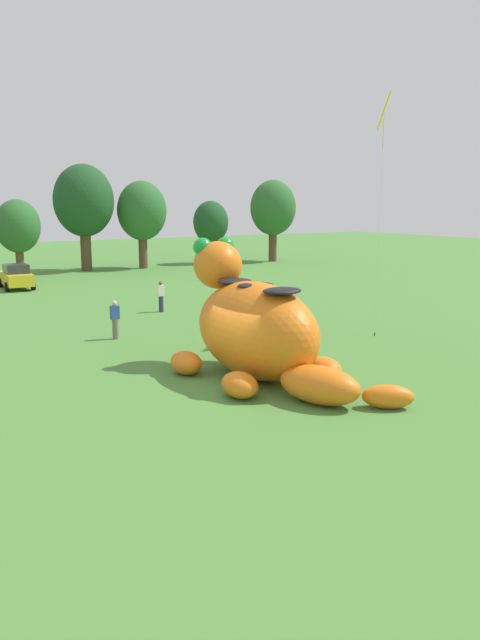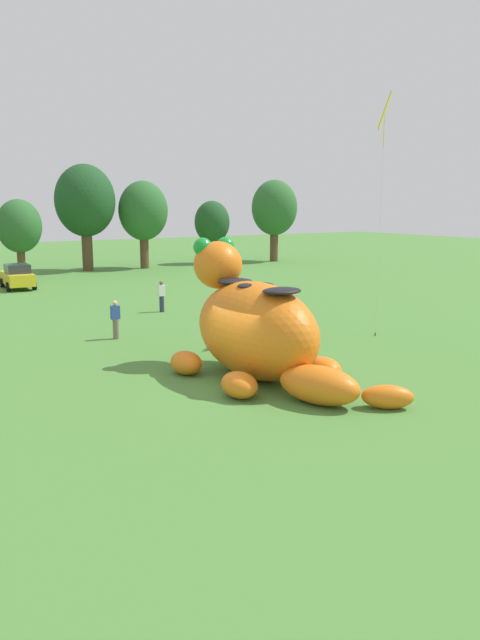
{
  "view_description": "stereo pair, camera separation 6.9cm",
  "coord_description": "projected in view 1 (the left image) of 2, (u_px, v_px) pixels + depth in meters",
  "views": [
    {
      "loc": [
        -10.08,
        -16.44,
        5.89
      ],
      "look_at": [
        1.16,
        1.42,
        1.83
      ],
      "focal_mm": 34.22,
      "sensor_mm": 36.0,
      "label": 1
    },
    {
      "loc": [
        -10.02,
        -16.48,
        5.89
      ],
      "look_at": [
        1.16,
        1.42,
        1.83
      ],
      "focal_mm": 34.22,
      "sensor_mm": 36.0,
      "label": 2
    }
  ],
  "objects": [
    {
      "name": "tree_mid_right",
      "position": [
        142.0,
        211.0,
        55.09
      ],
      "size": [
        4.44,
        4.44,
        7.88
      ],
      "color": "brown",
      "rests_on": "ground"
    },
    {
      "name": "ground_plane",
      "position": [
        233.0,
        385.0,
        20.05
      ],
      "size": [
        160.0,
        160.0,
        0.0
      ],
      "primitive_type": "plane",
      "color": "#4C8438"
    },
    {
      "name": "tethered_flying_kite",
      "position": [
        384.0,
        116.0,
        25.71
      ],
      "size": [
        1.13,
        1.13,
        10.42
      ],
      "color": "brown",
      "rests_on": "ground"
    },
    {
      "name": "giant_inflatable_creature",
      "position": [
        256.0,
        329.0,
        20.68
      ],
      "size": [
        4.69,
        8.99,
        4.66
      ],
      "color": "orange",
      "rests_on": "ground"
    },
    {
      "name": "tree_centre_right",
      "position": [
        84.0,
        201.0,
        52.94
      ],
      "size": [
        5.2,
        5.2,
        9.23
      ],
      "color": "brown",
      "rests_on": "ground"
    },
    {
      "name": "tree_right",
      "position": [
        211.0,
        223.0,
        59.71
      ],
      "size": [
        3.45,
        3.45,
        6.12
      ],
      "color": "brown",
      "rests_on": "ground"
    },
    {
      "name": "tree_far_right",
      "position": [
        273.0,
        208.0,
        61.81
      ],
      "size": [
        4.62,
        4.62,
        8.21
      ],
      "color": "brown",
      "rests_on": "ground"
    },
    {
      "name": "spectator_wandering",
      "position": [
        245.0,
        305.0,
        30.72
      ],
      "size": [
        0.38,
        0.26,
        1.71
      ],
      "color": "#2D334C",
      "rests_on": "ground"
    },
    {
      "name": "car_yellow",
      "position": [
        16.0,
        276.0,
        42.45
      ],
      "size": [
        2.06,
        4.16,
        1.72
      ],
      "color": "yellow",
      "rests_on": "ground"
    },
    {
      "name": "spectator_by_cars",
      "position": [
        115.0,
        320.0,
        26.71
      ],
      "size": [
        0.38,
        0.26,
        1.71
      ],
      "color": "#726656",
      "rests_on": "ground"
    },
    {
      "name": "spectator_mid_field",
      "position": [
        161.0,
        297.0,
        33.39
      ],
      "size": [
        0.38,
        0.26,
        1.71
      ],
      "color": "#2D334C",
      "rests_on": "ground"
    },
    {
      "name": "tree_centre",
      "position": [
        18.0,
        227.0,
        48.04
      ],
      "size": [
        3.5,
        3.5,
        6.21
      ],
      "color": "brown",
      "rests_on": "ground"
    }
  ]
}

